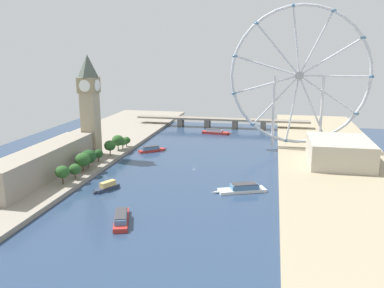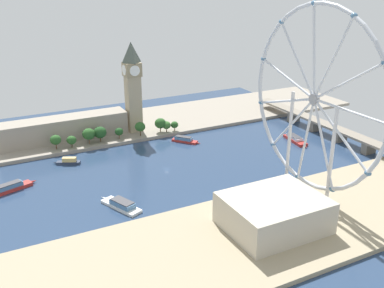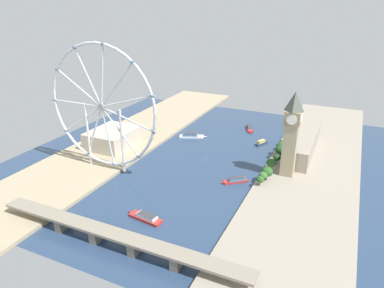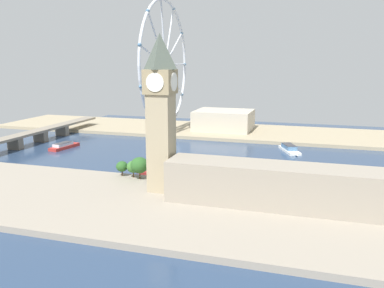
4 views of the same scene
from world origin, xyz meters
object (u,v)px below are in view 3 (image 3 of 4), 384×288
(parliament_block, at_px, (305,143))
(tour_boat_0, at_px, (191,136))
(tour_boat_4, at_px, (262,143))
(clock_tower, at_px, (291,133))
(ferris_wheel, at_px, (102,107))
(tour_boat_2, at_px, (236,180))
(tour_boat_3, at_px, (145,217))
(river_bridge, at_px, (115,236))
(tour_boat_1, at_px, (250,128))
(riverside_hall, at_px, (113,138))

(parliament_block, distance_m, tour_boat_0, 138.13)
(tour_boat_0, bearing_deg, tour_boat_4, -13.01)
(clock_tower, bearing_deg, ferris_wheel, 20.09)
(parliament_block, relative_size, tour_boat_0, 3.20)
(tour_boat_2, xyz_separation_m, tour_boat_3, (45.32, 89.45, -0.02))
(river_bridge, relative_size, tour_boat_4, 9.68)
(parliament_block, height_order, tour_boat_4, parliament_block)
(tour_boat_0, distance_m, tour_boat_2, 126.74)
(tour_boat_0, height_order, tour_boat_1, tour_boat_1)
(parliament_block, distance_m, tour_boat_4, 52.15)
(clock_tower, height_order, tour_boat_3, clock_tower)
(tour_boat_4, bearing_deg, river_bridge, -165.01)
(riverside_hall, height_order, tour_boat_1, riverside_hall)
(parliament_block, relative_size, ferris_wheel, 0.90)
(clock_tower, xyz_separation_m, tour_boat_0, (131.00, -58.69, -43.92))
(parliament_block, distance_m, tour_boat_3, 208.27)
(clock_tower, relative_size, tour_boat_3, 2.46)
(river_bridge, relative_size, tour_boat_0, 5.73)
(ferris_wheel, bearing_deg, clock_tower, -159.91)
(tour_boat_1, relative_size, tour_boat_4, 1.57)
(tour_boat_0, xyz_separation_m, tour_boat_3, (-43.57, 179.79, -0.13))
(tour_boat_4, bearing_deg, riverside_hall, 144.50)
(clock_tower, distance_m, tour_boat_1, 145.63)
(clock_tower, distance_m, tour_boat_2, 68.66)
(ferris_wheel, bearing_deg, tour_boat_0, -107.62)
(river_bridge, bearing_deg, ferris_wheel, -50.00)
(parliament_block, height_order, river_bridge, parliament_block)
(river_bridge, height_order, tour_boat_1, river_bridge)
(tour_boat_4, bearing_deg, tour_boat_3, -166.61)
(parliament_block, relative_size, riverside_hall, 2.02)
(tour_boat_2, height_order, tour_boat_4, tour_boat_4)
(ferris_wheel, height_order, riverside_hall, ferris_wheel)
(riverside_hall, xyz_separation_m, river_bridge, (-110.63, 146.40, -4.33))
(ferris_wheel, distance_m, tour_boat_3, 119.94)
(riverside_hall, distance_m, tour_boat_3, 157.29)
(tour_boat_1, relative_size, tour_boat_3, 0.97)
(tour_boat_0, bearing_deg, tour_boat_3, -98.71)
(tour_boat_0, bearing_deg, tour_boat_1, 23.09)
(tour_boat_3, bearing_deg, parliament_block, -109.15)
(ferris_wheel, xyz_separation_m, river_bridge, (-80.37, 95.78, -58.40))
(parliament_block, relative_size, tour_boat_3, 3.34)
(clock_tower, xyz_separation_m, tour_boat_3, (87.43, 121.10, -44.05))
(riverside_hall, bearing_deg, river_bridge, 127.08)
(tour_boat_2, bearing_deg, parliament_block, -155.51)
(river_bridge, xyz_separation_m, tour_boat_0, (42.07, -216.40, -6.13))
(ferris_wheel, height_order, tour_boat_0, ferris_wheel)
(ferris_wheel, relative_size, riverside_hall, 2.23)
(tour_boat_3, relative_size, tour_boat_4, 1.62)
(parliament_block, relative_size, tour_boat_4, 5.40)
(tour_boat_0, relative_size, tour_boat_1, 1.07)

